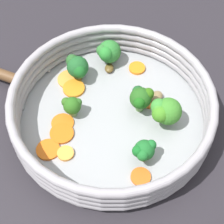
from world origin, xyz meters
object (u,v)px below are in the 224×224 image
object	(u,v)px
carrot_slice_1	(70,79)
broccoli_floret_5	(108,52)
skillet	(112,119)
carrot_slice_3	(137,68)
mushroom_piece_1	(156,97)
broccoli_floret_1	(72,106)
carrot_slice_5	(149,101)
carrot_slice_0	(74,88)
broccoli_floret_4	(77,67)
broccoli_floret_0	(144,151)
carrot_slice_4	(66,153)
carrot_slice_2	(48,150)
broccoli_floret_2	(165,111)
broccoli_floret_3	(141,98)
mushroom_piece_0	(109,68)
carrot_slice_7	(62,133)
carrot_slice_8	(63,123)
carrot_slice_6	(141,177)

from	to	relation	value
carrot_slice_1	broccoli_floret_5	size ratio (longest dim) A/B	0.89
skillet	carrot_slice_3	world-z (taller)	carrot_slice_3
mushroom_piece_1	broccoli_floret_1	bearing A→B (deg)	-173.31
carrot_slice_5	broccoli_floret_5	size ratio (longest dim) A/B	0.62
carrot_slice_0	mushroom_piece_1	size ratio (longest dim) A/B	1.42
broccoli_floret_4	carrot_slice_0	bearing A→B (deg)	-109.29
carrot_slice_3	broccoli_floret_0	bearing A→B (deg)	-95.04
carrot_slice_1	carrot_slice_4	world-z (taller)	carrot_slice_4
carrot_slice_3	mushroom_piece_1	xyz separation A→B (m)	(0.02, -0.08, 0.00)
carrot_slice_2	carrot_slice_4	distance (m)	0.03
carrot_slice_5	mushroom_piece_1	size ratio (longest dim) A/B	1.09
broccoli_floret_5	broccoli_floret_2	bearing A→B (deg)	-61.59
carrot_slice_4	broccoli_floret_3	xyz separation A→B (m)	(0.14, 0.08, 0.03)
broccoli_floret_2	mushroom_piece_0	xyz separation A→B (m)	(-0.08, 0.13, -0.03)
carrot_slice_2	broccoli_floret_5	xyz separation A→B (m)	(0.12, 0.19, 0.03)
carrot_slice_0	mushroom_piece_0	bearing A→B (deg)	30.21
carrot_slice_7	mushroom_piece_1	size ratio (longest dim) A/B	1.43
broccoli_floret_1	carrot_slice_8	bearing A→B (deg)	-135.15
mushroom_piece_0	mushroom_piece_1	bearing A→B (deg)	-45.25
carrot_slice_5	broccoli_floret_1	xyz separation A→B (m)	(-0.14, -0.01, 0.02)
carrot_slice_3	broccoli_floret_0	size ratio (longest dim) A/B	0.74
skillet	carrot_slice_7	xyz separation A→B (m)	(-0.09, -0.03, 0.01)
carrot_slice_2	broccoli_floret_4	xyz separation A→B (m)	(0.06, 0.16, 0.03)
carrot_slice_1	broccoli_floret_0	bearing A→B (deg)	-57.63
carrot_slice_2	carrot_slice_4	world-z (taller)	carrot_slice_4
carrot_slice_7	broccoli_floret_1	xyz separation A→B (m)	(0.02, 0.04, 0.02)
carrot_slice_2	mushroom_piece_0	world-z (taller)	mushroom_piece_0
mushroom_piece_1	mushroom_piece_0	bearing A→B (deg)	134.75
broccoli_floret_2	carrot_slice_7	bearing A→B (deg)	-178.08
carrot_slice_1	broccoli_floret_5	xyz separation A→B (m)	(0.08, 0.04, 0.03)
carrot_slice_4	broccoli_floret_2	distance (m)	0.18
broccoli_floret_4	carrot_slice_5	bearing A→B (deg)	-29.54
carrot_slice_1	broccoli_floret_1	size ratio (longest dim) A/B	1.11
carrot_slice_1	broccoli_floret_3	bearing A→B (deg)	-32.89
broccoli_floret_3	mushroom_piece_0	distance (m)	0.11
broccoli_floret_1	broccoli_floret_2	world-z (taller)	broccoli_floret_2
skillet	carrot_slice_8	bearing A→B (deg)	-176.30
broccoli_floret_1	mushroom_piece_1	size ratio (longest dim) A/B	1.43
skillet	carrot_slice_1	size ratio (longest dim) A/B	7.38
mushroom_piece_0	broccoli_floret_1	bearing A→B (deg)	-127.48
broccoli_floret_2	carrot_slice_5	bearing A→B (deg)	108.74
broccoli_floret_1	carrot_slice_6	bearing A→B (deg)	-52.77
carrot_slice_2	mushroom_piece_1	size ratio (longest dim) A/B	1.39
carrot_slice_5	carrot_slice_8	world-z (taller)	carrot_slice_5
carrot_slice_0	broccoli_floret_2	xyz separation A→B (m)	(0.16, -0.09, 0.03)
carrot_slice_5	carrot_slice_6	distance (m)	0.15
broccoli_floret_5	broccoli_floret_1	bearing A→B (deg)	-122.64
broccoli_floret_4	carrot_slice_6	bearing A→B (deg)	-67.85
carrot_slice_1	carrot_slice_4	size ratio (longest dim) A/B	1.64
carrot_slice_0	carrot_slice_1	world-z (taller)	carrot_slice_0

